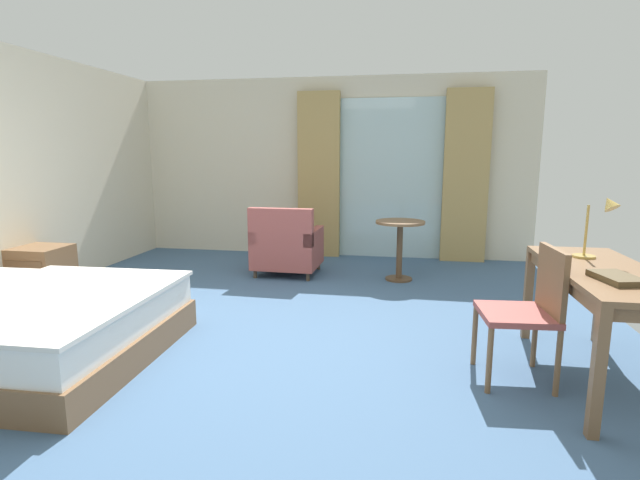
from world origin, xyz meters
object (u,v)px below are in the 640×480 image
at_px(nightstand, 43,273).
at_px(bed, 6,324).
at_px(round_cafe_table, 400,237).
at_px(closed_book, 617,278).
at_px(armchair_by_window, 287,247).
at_px(desk_chair, 529,306).
at_px(writing_desk, 604,282).
at_px(desk_lamp, 600,221).

bearing_deg(nightstand, bed, -58.94).
height_order(nightstand, round_cafe_table, round_cafe_table).
bearing_deg(closed_book, armchair_by_window, 121.56).
bearing_deg(desk_chair, nightstand, 166.74).
relative_size(writing_desk, desk_chair, 1.68).
distance_m(desk_lamp, round_cafe_table, 2.56).
height_order(bed, writing_desk, bed).
relative_size(armchair_by_window, round_cafe_table, 1.21).
distance_m(nightstand, writing_desk, 5.03).
relative_size(nightstand, closed_book, 1.78).
height_order(nightstand, closed_book, closed_book).
distance_m(bed, nightstand, 1.56).
xyz_separation_m(desk_lamp, closed_book, (-0.10, -0.59, -0.25)).
bearing_deg(bed, closed_book, 0.68).
bearing_deg(writing_desk, closed_book, -100.20).
height_order(desk_chair, closed_book, desk_chair).
relative_size(bed, writing_desk, 1.44).
bearing_deg(closed_book, writing_desk, 67.07).
height_order(bed, closed_book, bed).
xyz_separation_m(desk_lamp, round_cafe_table, (-1.37, 2.10, -0.52)).
distance_m(nightstand, armchair_by_window, 2.64).
xyz_separation_m(bed, armchair_by_window, (1.42, 2.76, 0.09)).
relative_size(bed, armchair_by_window, 2.53).
xyz_separation_m(closed_book, armchair_by_window, (-2.64, 2.71, -0.43)).
height_order(desk_lamp, round_cafe_table, desk_lamp).
relative_size(nightstand, desk_lamp, 1.15).
relative_size(nightstand, desk_chair, 0.61).
xyz_separation_m(nightstand, closed_book, (4.87, -1.29, 0.50)).
relative_size(bed, nightstand, 3.96).
bearing_deg(round_cafe_table, writing_desk, -60.86).
xyz_separation_m(bed, writing_desk, (4.12, 0.36, 0.41)).
relative_size(desk_lamp, closed_book, 1.54).
bearing_deg(nightstand, round_cafe_table, 21.35).
bearing_deg(writing_desk, bed, -174.98).
bearing_deg(bed, nightstand, 121.06).
bearing_deg(round_cafe_table, closed_book, -64.75).
bearing_deg(armchair_by_window, writing_desk, -41.59).
xyz_separation_m(desk_lamp, armchair_by_window, (-2.74, 2.12, -0.69)).
bearing_deg(armchair_by_window, nightstand, -147.47).
bearing_deg(round_cafe_table, bed, -135.48).
xyz_separation_m(bed, desk_chair, (3.66, 0.29, 0.25)).
relative_size(bed, desk_chair, 2.42).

